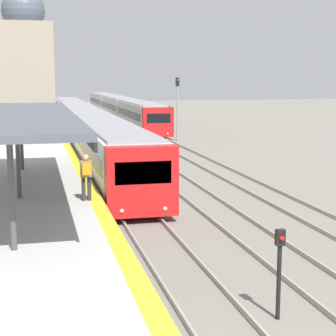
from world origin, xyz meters
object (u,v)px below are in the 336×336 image
at_px(train_far, 119,107).
at_px(train_near, 84,125).
at_px(signal_post_near, 279,265).
at_px(signal_mast_far, 177,102).
at_px(person_on_platform, 86,173).

bearing_deg(train_far, train_near, -104.67).
bearing_deg(signal_post_near, signal_mast_far, 79.24).
bearing_deg(train_near, train_far, 75.33).
relative_size(train_far, signal_post_near, 21.79).
bearing_deg(train_near, signal_post_near, -87.63).
xyz_separation_m(person_on_platform, signal_mast_far, (10.05, 26.16, 1.33)).
xyz_separation_m(train_near, signal_post_near, (1.37, -33.19, -0.39)).
xyz_separation_m(person_on_platform, signal_post_near, (3.42, -8.69, -0.72)).
xyz_separation_m(train_far, signal_post_near, (-5.16, -58.13, -0.36)).
relative_size(train_near, signal_post_near, 23.65).
xyz_separation_m(signal_post_near, signal_mast_far, (6.62, 34.85, 2.05)).
height_order(person_on_platform, train_near, train_near).
bearing_deg(train_near, signal_mast_far, 11.69).
bearing_deg(train_far, person_on_platform, -99.85).
distance_m(person_on_platform, train_near, 24.59).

